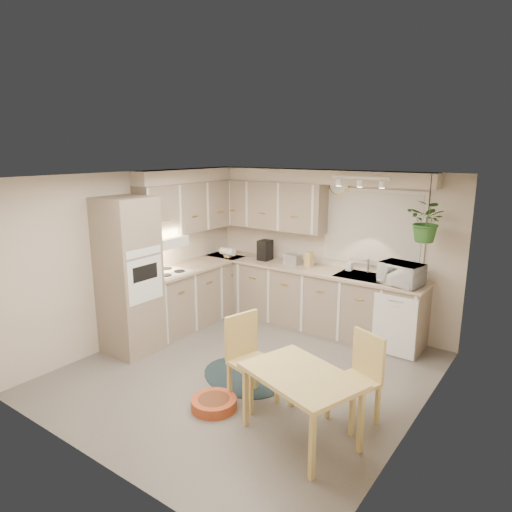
# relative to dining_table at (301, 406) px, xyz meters

# --- Properties ---
(floor) EXTENTS (4.20, 4.20, 0.00)m
(floor) POSITION_rel_dining_table_xyz_m (-1.19, 0.76, -0.34)
(floor) COLOR #666159
(floor) RESTS_ON ground
(ceiling) EXTENTS (4.20, 4.20, 0.00)m
(ceiling) POSITION_rel_dining_table_xyz_m (-1.19, 0.76, 2.06)
(ceiling) COLOR silver
(ceiling) RESTS_ON wall_back
(wall_back) EXTENTS (4.00, 0.04, 2.40)m
(wall_back) POSITION_rel_dining_table_xyz_m (-1.19, 2.86, 0.86)
(wall_back) COLOR beige
(wall_back) RESTS_ON floor
(wall_front) EXTENTS (4.00, 0.04, 2.40)m
(wall_front) POSITION_rel_dining_table_xyz_m (-1.19, -1.34, 0.86)
(wall_front) COLOR beige
(wall_front) RESTS_ON floor
(wall_left) EXTENTS (0.04, 4.20, 2.40)m
(wall_left) POSITION_rel_dining_table_xyz_m (-3.19, 0.76, 0.86)
(wall_left) COLOR beige
(wall_left) RESTS_ON floor
(wall_right) EXTENTS (0.04, 4.20, 2.40)m
(wall_right) POSITION_rel_dining_table_xyz_m (0.81, 0.76, 0.86)
(wall_right) COLOR beige
(wall_right) RESTS_ON floor
(base_cab_left) EXTENTS (0.60, 1.85, 0.90)m
(base_cab_left) POSITION_rel_dining_table_xyz_m (-2.89, 1.63, 0.11)
(base_cab_left) COLOR gray
(base_cab_left) RESTS_ON floor
(base_cab_back) EXTENTS (3.60, 0.60, 0.90)m
(base_cab_back) POSITION_rel_dining_table_xyz_m (-1.39, 2.56, 0.11)
(base_cab_back) COLOR gray
(base_cab_back) RESTS_ON floor
(counter_left) EXTENTS (0.64, 1.89, 0.04)m
(counter_left) POSITION_rel_dining_table_xyz_m (-2.88, 1.63, 0.58)
(counter_left) COLOR tan
(counter_left) RESTS_ON base_cab_left
(counter_back) EXTENTS (3.64, 0.64, 0.04)m
(counter_back) POSITION_rel_dining_table_xyz_m (-1.39, 2.55, 0.58)
(counter_back) COLOR tan
(counter_back) RESTS_ON base_cab_back
(oven_stack) EXTENTS (0.65, 0.65, 2.10)m
(oven_stack) POSITION_rel_dining_table_xyz_m (-2.87, 0.38, 0.71)
(oven_stack) COLOR gray
(oven_stack) RESTS_ON floor
(wall_oven_face) EXTENTS (0.02, 0.56, 0.58)m
(wall_oven_face) POSITION_rel_dining_table_xyz_m (-2.55, 0.38, 0.71)
(wall_oven_face) COLOR white
(wall_oven_face) RESTS_ON oven_stack
(upper_cab_left) EXTENTS (0.35, 2.00, 0.75)m
(upper_cab_left) POSITION_rel_dining_table_xyz_m (-3.02, 1.76, 1.49)
(upper_cab_left) COLOR gray
(upper_cab_left) RESTS_ON wall_left
(upper_cab_back) EXTENTS (2.00, 0.35, 0.75)m
(upper_cab_back) POSITION_rel_dining_table_xyz_m (-2.19, 2.68, 1.49)
(upper_cab_back) COLOR gray
(upper_cab_back) RESTS_ON wall_back
(soffit_left) EXTENTS (0.30, 2.00, 0.20)m
(soffit_left) POSITION_rel_dining_table_xyz_m (-3.04, 1.76, 1.96)
(soffit_left) COLOR beige
(soffit_left) RESTS_ON wall_left
(soffit_back) EXTENTS (3.60, 0.30, 0.20)m
(soffit_back) POSITION_rel_dining_table_xyz_m (-1.39, 2.71, 1.96)
(soffit_back) COLOR beige
(soffit_back) RESTS_ON wall_back
(cooktop) EXTENTS (0.52, 0.58, 0.02)m
(cooktop) POSITION_rel_dining_table_xyz_m (-2.87, 1.06, 0.61)
(cooktop) COLOR white
(cooktop) RESTS_ON counter_left
(range_hood) EXTENTS (0.40, 0.60, 0.14)m
(range_hood) POSITION_rel_dining_table_xyz_m (-2.89, 1.06, 1.06)
(range_hood) COLOR white
(range_hood) RESTS_ON upper_cab_left
(window_blinds) EXTENTS (1.40, 0.02, 1.00)m
(window_blinds) POSITION_rel_dining_table_xyz_m (-0.49, 2.83, 1.26)
(window_blinds) COLOR beige
(window_blinds) RESTS_ON wall_back
(window_frame) EXTENTS (1.50, 0.02, 1.10)m
(window_frame) POSITION_rel_dining_table_xyz_m (-0.49, 2.84, 1.26)
(window_frame) COLOR beige
(window_frame) RESTS_ON wall_back
(sink) EXTENTS (0.70, 0.48, 0.10)m
(sink) POSITION_rel_dining_table_xyz_m (-0.49, 2.56, 0.56)
(sink) COLOR #9D9FA4
(sink) RESTS_ON counter_back
(dishwasher_front) EXTENTS (0.58, 0.02, 0.83)m
(dishwasher_front) POSITION_rel_dining_table_xyz_m (0.11, 2.25, 0.09)
(dishwasher_front) COLOR white
(dishwasher_front) RESTS_ON base_cab_back
(track_light_bar) EXTENTS (0.80, 0.04, 0.04)m
(track_light_bar) POSITION_rel_dining_table_xyz_m (-0.49, 2.31, 1.99)
(track_light_bar) COLOR white
(track_light_bar) RESTS_ON ceiling
(wall_clock) EXTENTS (0.30, 0.03, 0.30)m
(wall_clock) POSITION_rel_dining_table_xyz_m (-1.04, 2.83, 1.84)
(wall_clock) COLOR gold
(wall_clock) RESTS_ON wall_back
(dining_table) EXTENTS (1.24, 1.01, 0.68)m
(dining_table) POSITION_rel_dining_table_xyz_m (0.00, 0.00, 0.00)
(dining_table) COLOR tan
(dining_table) RESTS_ON floor
(chair_left) EXTENTS (0.55, 0.55, 0.96)m
(chair_left) POSITION_rel_dining_table_xyz_m (-0.75, 0.27, 0.14)
(chair_left) COLOR tan
(chair_left) RESTS_ON floor
(chair_back) EXTENTS (0.55, 0.55, 0.91)m
(chair_back) POSITION_rel_dining_table_xyz_m (0.28, 0.56, 0.12)
(chair_back) COLOR tan
(chair_back) RESTS_ON floor
(braided_rug) EXTENTS (1.35, 1.17, 0.01)m
(braided_rug) POSITION_rel_dining_table_xyz_m (-1.17, 0.64, -0.33)
(braided_rug) COLOR black
(braided_rug) RESTS_ON floor
(pet_bed) EXTENTS (0.62, 0.62, 0.11)m
(pet_bed) POSITION_rel_dining_table_xyz_m (-1.01, -0.09, -0.28)
(pet_bed) COLOR #AF4323
(pet_bed) RESTS_ON floor
(microwave) EXTENTS (0.58, 0.40, 0.36)m
(microwave) POSITION_rel_dining_table_xyz_m (0.08, 2.46, 0.78)
(microwave) COLOR white
(microwave) RESTS_ON counter_back
(soap_bottle) EXTENTS (0.09, 0.19, 0.09)m
(soap_bottle) POSITION_rel_dining_table_xyz_m (-0.76, 2.71, 0.65)
(soap_bottle) COLOR white
(soap_bottle) RESTS_ON counter_back
(hanging_plant) EXTENTS (0.60, 0.64, 0.42)m
(hanging_plant) POSITION_rel_dining_table_xyz_m (0.36, 2.46, 1.42)
(hanging_plant) COLOR #2D5E25
(hanging_plant) RESTS_ON ceiling
(coffee_maker) EXTENTS (0.19, 0.23, 0.32)m
(coffee_maker) POSITION_rel_dining_table_xyz_m (-2.17, 2.56, 0.76)
(coffee_maker) COLOR black
(coffee_maker) RESTS_ON counter_back
(toaster) EXTENTS (0.28, 0.18, 0.16)m
(toaster) POSITION_rel_dining_table_xyz_m (-1.66, 2.58, 0.68)
(toaster) COLOR #9D9FA4
(toaster) RESTS_ON counter_back
(knife_block) EXTENTS (0.12, 0.12, 0.23)m
(knife_block) POSITION_rel_dining_table_xyz_m (-1.38, 2.61, 0.72)
(knife_block) COLOR tan
(knife_block) RESTS_ON counter_back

